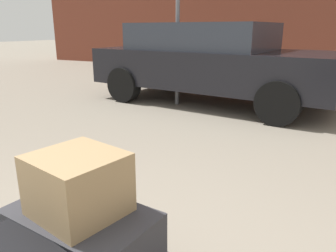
{
  "coord_description": "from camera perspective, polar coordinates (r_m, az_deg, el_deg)",
  "views": [
    {
      "loc": [
        0.95,
        -0.72,
        1.32
      ],
      "look_at": [
        0.0,
        1.2,
        0.69
      ],
      "focal_mm": 35.24,
      "sensor_mm": 36.0,
      "label": 1
    }
  ],
  "objects": [
    {
      "name": "suitcase_charcoal_rear_right",
      "position": [
        1.53,
        -14.57,
        -18.23
      ],
      "size": [
        0.66,
        0.45,
        0.25
      ],
      "primitive_type": "cube",
      "rotation": [
        0.0,
        0.0,
        -0.12
      ],
      "color": "#2D2D33",
      "rests_on": "luggage_cart"
    },
    {
      "name": "duffel_bag_tan_topmost_pile",
      "position": [
        1.4,
        -15.32,
        -9.68
      ],
      "size": [
        0.4,
        0.39,
        0.26
      ],
      "primitive_type": "cube",
      "rotation": [
        0.0,
        0.0,
        -0.23
      ],
      "color": "#9E7F56",
      "rests_on": "suitcase_charcoal_rear_right"
    },
    {
      "name": "parked_car",
      "position": [
        6.12,
        7.48,
        11.1
      ],
      "size": [
        4.49,
        2.34,
        1.42
      ],
      "color": "black",
      "rests_on": "ground_plane"
    },
    {
      "name": "no_parking_sign",
      "position": [
        5.89,
        1.68,
        18.14
      ],
      "size": [
        0.5,
        0.07,
        2.41
      ],
      "color": "slate",
      "rests_on": "ground_plane"
    }
  ]
}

